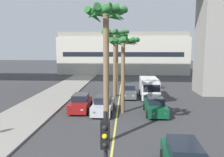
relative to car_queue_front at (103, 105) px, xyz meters
The scene contains 11 objects.
lane_stripe_center 2.84m from the car_queue_front, 62.23° to the left, with size 0.14×56.00×0.01m, color #DBCC4C.
pier_building_backdrop 33.15m from the car_queue_front, 87.77° to the left, with size 29.32×8.04×9.50m.
car_queue_front is the anchor object (origin of this frame).
car_queue_third 4.71m from the car_queue_front, ahead, with size 1.90×4.13×1.56m.
car_queue_fourth 7.19m from the car_queue_front, 69.83° to the left, with size 1.94×4.16×1.56m.
car_queue_fifth 2.35m from the car_queue_front, 162.25° to the left, with size 1.91×4.14×1.56m.
delivery_van 7.94m from the car_queue_front, 52.62° to the left, with size 2.17×5.26×2.36m.
palm_tree_near_median 17.50m from the car_queue_front, 87.89° to the left, with size 3.46×3.46×8.26m.
palm_tree_mid_median 9.21m from the car_queue_front, 84.37° to the left, with size 3.38×3.40×8.14m.
palm_tree_far_median 8.90m from the car_queue_front, 82.27° to the right, with size 2.64×2.63×8.45m.
palm_tree_farthest_median 5.44m from the car_queue_front, ahead, with size 2.94×2.96×6.96m.
Camera 1 is at (0.76, 1.92, 5.90)m, focal length 35.57 mm.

